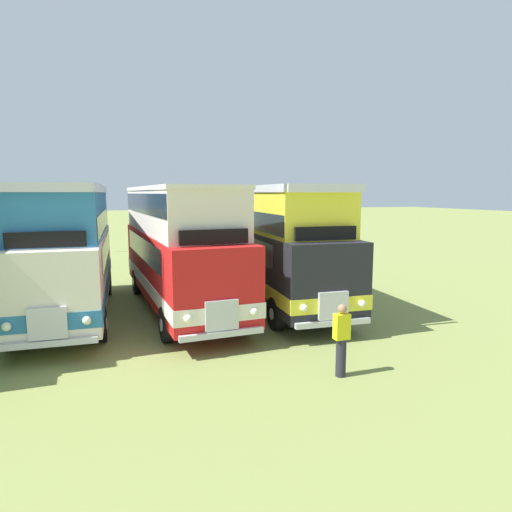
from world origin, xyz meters
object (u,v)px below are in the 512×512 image
(bus_seventh_in_row, at_px, (178,243))
(bus_eighth_in_row, at_px, (274,242))
(bus_sixth_in_row, at_px, (68,249))
(marshal_person, at_px, (341,340))

(bus_seventh_in_row, distance_m, bus_eighth_in_row, 3.77)
(bus_sixth_in_row, bearing_deg, marshal_person, -51.49)
(bus_sixth_in_row, relative_size, bus_seventh_in_row, 0.95)
(bus_sixth_in_row, height_order, bus_eighth_in_row, same)
(bus_sixth_in_row, xyz_separation_m, bus_seventh_in_row, (3.75, -0.42, 0.12))
(bus_sixth_in_row, distance_m, marshal_person, 10.12)
(bus_eighth_in_row, distance_m, marshal_person, 7.65)
(bus_eighth_in_row, height_order, marshal_person, bus_eighth_in_row)
(marshal_person, bearing_deg, bus_eighth_in_row, 80.21)
(bus_eighth_in_row, bearing_deg, bus_seventh_in_row, 179.64)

